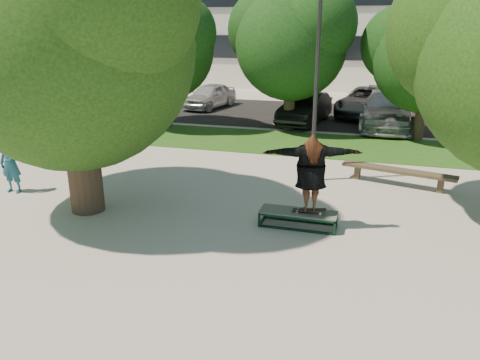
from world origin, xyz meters
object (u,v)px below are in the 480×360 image
(grind_box, at_px, (298,219))
(car_dark, at_px, (305,109))
(tree_left, at_px, (68,30))
(lamppost, at_px, (317,76))
(car_grey, at_px, (366,102))
(car_silver_b, at_px, (387,109))
(bystander, at_px, (11,163))
(bench, at_px, (398,172))
(car_silver_a, at_px, (210,96))

(grind_box, distance_m, car_dark, 12.16)
(grind_box, xyz_separation_m, car_dark, (-1.66, 12.03, 0.54))
(tree_left, height_order, lamppost, tree_left)
(car_grey, distance_m, car_silver_b, 2.90)
(tree_left, distance_m, car_dark, 13.49)
(car_dark, bearing_deg, car_silver_b, 12.93)
(bystander, height_order, car_dark, bystander)
(bench, bearing_deg, car_grey, 111.34)
(bystander, distance_m, car_silver_b, 15.92)
(car_silver_a, bearing_deg, bench, -37.36)
(grind_box, xyz_separation_m, car_silver_b, (2.09, 12.32, 0.63))
(lamppost, bearing_deg, car_grey, 83.82)
(car_dark, height_order, car_grey, car_dark)
(bystander, height_order, bench, bystander)
(tree_left, bearing_deg, bystander, 169.23)
(grind_box, xyz_separation_m, bystander, (-8.16, 0.14, 0.68))
(grind_box, bearing_deg, bench, 58.04)
(lamppost, distance_m, car_grey, 11.82)
(bystander, relative_size, bench, 0.53)
(bystander, height_order, car_grey, bystander)
(bench, distance_m, car_silver_a, 15.00)
(bench, xyz_separation_m, car_silver_a, (-9.88, 11.28, 0.27))
(grind_box, bearing_deg, tree_left, -176.08)
(tree_left, height_order, grind_box, tree_left)
(car_grey, bearing_deg, bench, -73.29)
(car_silver_b, bearing_deg, bench, -87.78)
(bystander, bearing_deg, car_grey, 56.72)
(lamppost, bearing_deg, tree_left, -143.58)
(lamppost, xyz_separation_m, car_dark, (-1.50, 8.50, -2.42))
(grind_box, distance_m, bench, 4.43)
(bystander, xyz_separation_m, car_silver_a, (0.62, 14.89, -0.18))
(lamppost, bearing_deg, car_silver_a, 122.70)
(lamppost, height_order, bystander, lamppost)
(car_silver_a, bearing_deg, tree_left, -70.87)
(lamppost, xyz_separation_m, car_silver_b, (2.25, 8.79, -2.33))
(grind_box, height_order, car_dark, car_dark)
(bystander, distance_m, car_silver_a, 14.90)
(tree_left, relative_size, lamppost, 1.16)
(tree_left, bearing_deg, lamppost, 36.42)
(lamppost, bearing_deg, car_silver_b, 75.63)
(tree_left, height_order, car_silver_b, tree_left)
(bystander, bearing_deg, car_dark, 59.89)
(car_grey, bearing_deg, tree_left, -102.64)
(lamppost, height_order, car_dark, lamppost)
(bench, relative_size, car_silver_a, 0.81)
(tree_left, relative_size, car_silver_b, 1.26)
(car_dark, relative_size, car_silver_b, 0.78)
(car_silver_b, bearing_deg, car_dark, -175.08)
(grind_box, relative_size, car_dark, 0.41)
(bench, xyz_separation_m, car_grey, (-1.26, 11.28, 0.30))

